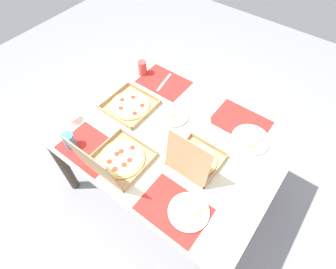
{
  "coord_description": "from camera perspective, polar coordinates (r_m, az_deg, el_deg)",
  "views": [
    {
      "loc": [
        -0.62,
        0.82,
        2.11
      ],
      "look_at": [
        0.0,
        0.0,
        0.75
      ],
      "focal_mm": 28.78,
      "sensor_mm": 36.0,
      "label": 1
    }
  ],
  "objects": [
    {
      "name": "knife_by_far_left",
      "position": [
        2.03,
        -0.84,
        11.01
      ],
      "size": [
        0.05,
        0.21,
        0.0
      ],
      "primitive_type": "cube",
      "rotation": [
        0.0,
        0.0,
        4.88
      ],
      "color": "#B7B7BC",
      "rests_on": "dining_table"
    },
    {
      "name": "dining_table",
      "position": [
        1.79,
        -0.0,
        -2.06
      ],
      "size": [
        1.42,
        1.04,
        0.75
      ],
      "color": "#3F3328",
      "rests_on": "ground_plane"
    },
    {
      "name": "plate_far_left",
      "position": [
        1.45,
        4.48,
        -15.96
      ],
      "size": [
        0.22,
        0.22,
        0.03
      ],
      "color": "white",
      "rests_on": "dining_table"
    },
    {
      "name": "ground_plane",
      "position": [
        2.35,
        -0.0,
        -11.2
      ],
      "size": [
        6.0,
        6.0,
        0.0
      ],
      "primitive_type": "plane",
      "color": "gray"
    },
    {
      "name": "plate_far_right",
      "position": [
        1.79,
        1.1,
        4.12
      ],
      "size": [
        0.2,
        0.2,
        0.03
      ],
      "color": "white",
      "rests_on": "dining_table"
    },
    {
      "name": "placemat_far_left",
      "position": [
        1.46,
        1.25,
        -15.47
      ],
      "size": [
        0.36,
        0.26,
        0.0
      ],
      "primitive_type": "cube",
      "color": "red",
      "rests_on": "dining_table"
    },
    {
      "name": "knife_by_far_right",
      "position": [
        1.82,
        8.55,
        4.25
      ],
      "size": [
        0.14,
        0.18,
        0.0
      ],
      "primitive_type": "cube",
      "rotation": [
        0.0,
        0.0,
        5.36
      ],
      "color": "#B7B7BC",
      "rests_on": "dining_table"
    },
    {
      "name": "placemat_near_right",
      "position": [
        2.03,
        -0.88,
        11.05
      ],
      "size": [
        0.36,
        0.26,
        0.0
      ],
      "primitive_type": "cube",
      "color": "red",
      "rests_on": "dining_table"
    },
    {
      "name": "cup_clear_left",
      "position": [
        2.08,
        -5.46,
        13.9
      ],
      "size": [
        0.07,
        0.07,
        0.11
      ],
      "primitive_type": "cylinder",
      "color": "#BF4742",
      "rests_on": "dining_table"
    },
    {
      "name": "knife_by_near_right",
      "position": [
        1.5,
        14.0,
        -14.91
      ],
      "size": [
        0.21,
        0.04,
        0.0
      ],
      "primitive_type": "cube",
      "rotation": [
        0.0,
        0.0,
        3.23
      ],
      "color": "#B7B7BC",
      "rests_on": "dining_table"
    },
    {
      "name": "cup_clear_right",
      "position": [
        1.71,
        -20.16,
        -1.22
      ],
      "size": [
        0.07,
        0.07,
        0.1
      ],
      "primitive_type": "cylinder",
      "color": "teal",
      "rests_on": "dining_table"
    },
    {
      "name": "plate_middle",
      "position": [
        1.74,
        17.02,
        -1.08
      ],
      "size": [
        0.24,
        0.24,
        0.03
      ],
      "color": "white",
      "rests_on": "dining_table"
    },
    {
      "name": "pizza_box_corner_left",
      "position": [
        1.87,
        -8.06,
        6.12
      ],
      "size": [
        0.31,
        0.31,
        0.04
      ],
      "color": "tan",
      "rests_on": "dining_table"
    },
    {
      "name": "condiment_bowl",
      "position": [
        1.86,
        -19.51,
        3.26
      ],
      "size": [
        0.08,
        0.08,
        0.05
      ],
      "primitive_type": "cylinder",
      "color": "white",
      "rests_on": "dining_table"
    },
    {
      "name": "pizza_box_edge_far",
      "position": [
        1.56,
        -10.93,
        -5.29
      ],
      "size": [
        0.31,
        0.36,
        0.34
      ],
      "color": "tan",
      "rests_on": "dining_table"
    },
    {
      "name": "pizza_box_corner_right",
      "position": [
        1.55,
        5.75,
        -5.3
      ],
      "size": [
        0.27,
        0.27,
        0.3
      ],
      "color": "tan",
      "rests_on": "dining_table"
    },
    {
      "name": "placemat_far_right",
      "position": [
        1.71,
        -16.28,
        -2.78
      ],
      "size": [
        0.36,
        0.26,
        0.0
      ],
      "primitive_type": "cube",
      "color": "red",
      "rests_on": "dining_table"
    },
    {
      "name": "placemat_near_left",
      "position": [
        1.83,
        15.17,
        2.62
      ],
      "size": [
        0.36,
        0.26,
        0.0
      ],
      "primitive_type": "cube",
      "color": "red",
      "rests_on": "dining_table"
    }
  ]
}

